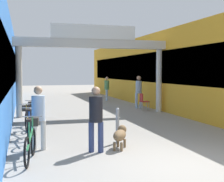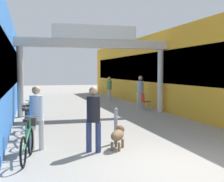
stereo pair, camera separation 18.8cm
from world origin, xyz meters
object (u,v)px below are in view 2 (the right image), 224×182
pedestrian_companion (36,113)px  bicycle_orange_third (27,121)px  pedestrian_with_dog (93,115)px  bicycle_green_nearest (28,141)px  bicycle_blue_second (28,127)px  bicycle_black_farthest (33,115)px  bollard_post_metal (116,125)px  pedestrian_carrying_crate (140,90)px  cafe_chair_red_nearer (145,100)px  pedestrian_elderly_walking (109,87)px  dog_on_leash (118,135)px

pedestrian_companion → bicycle_orange_third: size_ratio=0.98×
pedestrian_with_dog → bicycle_green_nearest: (-1.59, -0.25, -0.51)m
pedestrian_companion → bicycle_blue_second: size_ratio=0.98×
bicycle_black_farthest → bollard_post_metal: size_ratio=1.68×
pedestrian_with_dog → pedestrian_carrying_crate: (4.40, 8.49, 0.08)m
bicycle_green_nearest → pedestrian_with_dog: bearing=9.0°
bicycle_orange_third → cafe_chair_red_nearer: 7.45m
pedestrian_companion → bollard_post_metal: pedestrian_companion is taller
bollard_post_metal → cafe_chair_red_nearer: bearing=62.7°
bicycle_orange_third → pedestrian_carrying_crate: bearing=43.6°
pedestrian_companion → bicycle_black_farthest: (-0.05, 3.32, -0.51)m
bicycle_green_nearest → bicycle_black_farthest: 4.21m
pedestrian_elderly_walking → bicycle_orange_third: 11.94m
dog_on_leash → pedestrian_with_dog: bearing=-164.9°
dog_on_leash → bicycle_blue_second: size_ratio=0.48×
dog_on_leash → bicycle_blue_second: (-2.28, 1.44, 0.07)m
pedestrian_carrying_crate → bicycle_green_nearest: size_ratio=1.06×
pedestrian_companion → cafe_chair_red_nearer: (5.60, 6.77, -0.41)m
pedestrian_with_dog → bicycle_blue_second: 2.33m
pedestrian_elderly_walking → cafe_chair_red_nearer: bearing=-86.8°
pedestrian_carrying_crate → bicycle_blue_second: size_ratio=1.05×
bicycle_blue_second → bicycle_green_nearest: bearing=-90.2°
pedestrian_with_dog → bicycle_blue_second: bearing=134.2°
pedestrian_elderly_walking → bollard_post_metal: size_ratio=1.64×
pedestrian_with_dog → cafe_chair_red_nearer: size_ratio=1.86×
dog_on_leash → bicycle_green_nearest: bearing=-169.1°
pedestrian_elderly_walking → bollard_post_metal: (-3.09, -12.55, -0.43)m
pedestrian_companion → bicycle_orange_third: (-0.23, 2.13, -0.51)m
dog_on_leash → bicycle_green_nearest: size_ratio=0.49×
pedestrian_with_dog → bicycle_black_farthest: pedestrian_with_dog is taller
pedestrian_carrying_crate → bicycle_orange_third: (-6.00, -5.72, -0.59)m
pedestrian_elderly_walking → bicycle_black_farthest: (-5.31, -9.39, -0.50)m
dog_on_leash → bicycle_orange_third: (-2.30, 2.58, 0.07)m
pedestrian_with_dog → pedestrian_elderly_walking: size_ratio=1.00×
bicycle_black_farthest → cafe_chair_red_nearer: bearing=31.5°
bicycle_black_farthest → pedestrian_with_dog: bearing=-70.3°
pedestrian_with_dog → bicycle_black_farthest: (-1.42, 3.96, -0.51)m
bicycle_green_nearest → bicycle_blue_second: bearing=89.8°
pedestrian_with_dog → dog_on_leash: size_ratio=2.03×
dog_on_leash → bollard_post_metal: (0.11, 0.61, 0.15)m
bicycle_orange_third → cafe_chair_red_nearer: (5.83, 4.64, 0.10)m
pedestrian_companion → bicycle_blue_second: 1.13m
pedestrian_companion → pedestrian_elderly_walking: bearing=67.5°
bicycle_orange_third → pedestrian_with_dog: bearing=-59.9°
pedestrian_companion → cafe_chair_red_nearer: bearing=50.4°
bicycle_orange_third → bicycle_black_farthest: 1.20m
pedestrian_with_dog → bollard_post_metal: 1.22m
bollard_post_metal → pedestrian_companion: bearing=-175.9°
bicycle_blue_second → bicycle_black_farthest: 2.33m
cafe_chair_red_nearer → bicycle_orange_third: bearing=-141.5°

